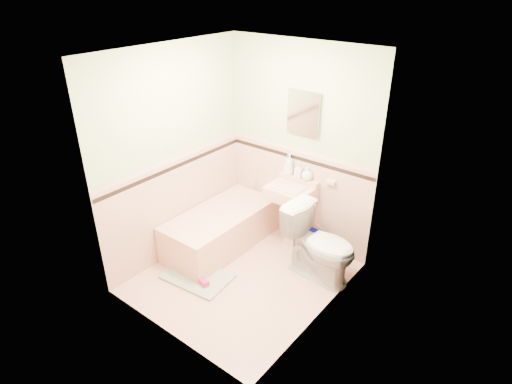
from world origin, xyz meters
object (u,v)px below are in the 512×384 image
Objects in this scene: medicine_cabinet at (304,113)px; toilet at (321,244)px; soap_bottle_mid at (299,170)px; soap_bottle_left at (289,164)px; soap_bottle_right at (307,173)px; bathtub at (221,230)px; sink at (289,217)px; bucket at (315,240)px; shoe at (203,281)px.

toilet is at bearing -39.05° from medicine_cabinet.
medicine_cabinet is at bearing 69.07° from soap_bottle_mid.
soap_bottle_left is 1.45× the size of soap_bottle_mid.
medicine_cabinet is 2.89× the size of soap_bottle_right.
soap_bottle_left is (0.53, 0.71, 0.80)m from bathtub.
soap_bottle_right is (0.79, 0.71, 0.76)m from bathtub.
sink is at bearing 68.46° from toilet.
medicine_cabinet is 2.11× the size of bucket.
bathtub is 8.64× the size of soap_bottle_right.
sink is 0.98× the size of toilet.
medicine_cabinet reaches higher than soap_bottle_right.
soap_bottle_mid is at bearing 174.40° from bucket.
soap_bottle_right is 1.75m from shoe.
medicine_cabinet reaches higher than soap_bottle_left.
bucket is at bearing -3.88° from soap_bottle_left.
bathtub is at bearing 104.15° from toilet.
medicine_cabinet is 1.50m from toilet.
sink is 0.65m from soap_bottle_left.
bathtub is 1.78m from medicine_cabinet.
medicine_cabinet is at bearing 91.57° from shoe.
shoe is at bearing -112.85° from bucket.
sink is at bearing -90.00° from medicine_cabinet.
medicine_cabinet is at bearing 168.54° from bucket.
soap_bottle_left is at bearing 176.12° from bucket.
sink is 1.67× the size of medicine_cabinet.
bathtub is 0.88m from sink.
bucket is at bearing -9.22° from soap_bottle_right.
toilet is at bearing -42.92° from soap_bottle_right.
shoe is (-0.29, -1.46, -1.64)m from medicine_cabinet.
sink is 0.60m from soap_bottle_mid.
soap_bottle_right reaches higher than bucket.
bathtub is at bearing -133.28° from soap_bottle_mid.
soap_bottle_left reaches higher than shoe.
soap_bottle_left is 0.32× the size of toilet.
medicine_cabinet reaches higher than sink.
sink is at bearing -153.29° from bucket.
soap_bottle_mid reaches higher than shoe.
toilet reaches higher than shoe.
soap_bottle_mid is (0.14, 0.00, -0.04)m from soap_bottle_left.
soap_bottle_left is 0.14m from soap_bottle_mid.
soap_bottle_right is 0.73× the size of bucket.
sink is 4.48× the size of soap_bottle_mid.
toilet reaches higher than sink.
bucket is 1.53m from shoe.
shoe is at bearing 140.32° from toilet.
medicine_cabinet is at bearing 47.42° from bathtub.
bucket is at bearing 39.60° from toilet.
soap_bottle_mid reaches higher than bucket.
medicine_cabinet is 1.61m from bucket.
bucket is at bearing -11.46° from medicine_cabinet.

